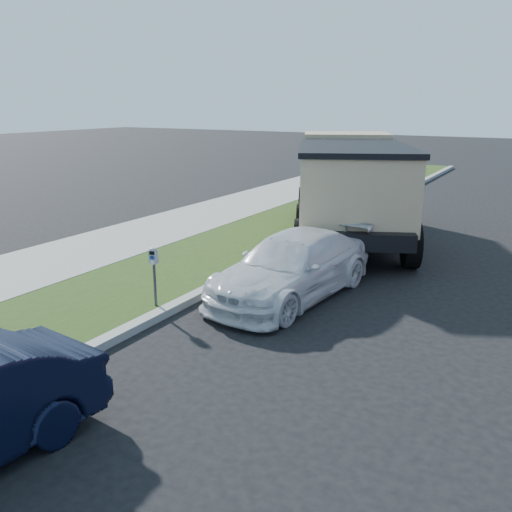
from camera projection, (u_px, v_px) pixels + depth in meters
The scene contains 5 objects.
ground at pixel (297, 337), 9.32m from camera, with size 120.00×120.00×0.00m, color black.
streetside at pixel (133, 260), 13.65m from camera, with size 6.12×50.00×0.15m.
parking_meter at pixel (154, 264), 10.17m from camera, with size 0.18×0.14×1.17m.
white_wagon at pixel (292, 266), 11.13m from camera, with size 1.81×4.45×1.29m, color silver.
dump_truck at pixel (349, 182), 15.80m from camera, with size 5.54×7.92×2.93m.
Camera 1 is at (3.67, -7.80, 3.89)m, focal length 38.00 mm.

